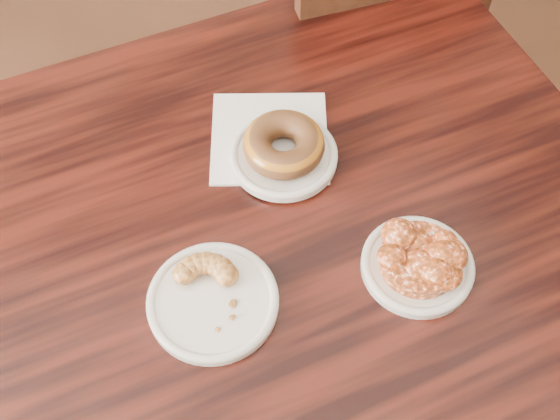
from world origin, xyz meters
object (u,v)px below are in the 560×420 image
object	(u,v)px
cafe_table	(300,362)
glazed_donut	(284,144)
chair_far	(351,53)
cruller_fragment	(212,295)
apple_fritter	(420,257)

from	to	relation	value
cafe_table	glazed_donut	bearing A→B (deg)	76.46
glazed_donut	cafe_table	bearing A→B (deg)	-97.28
chair_far	glazed_donut	size ratio (longest dim) A/B	7.68
cruller_fragment	chair_far	bearing A→B (deg)	54.59
cafe_table	apple_fritter	distance (m)	0.43
chair_far	apple_fritter	bearing A→B (deg)	74.41
cafe_table	cruller_fragment	xyz separation A→B (m)	(-0.13, -0.02, 0.40)
glazed_donut	apple_fritter	world-z (taller)	glazed_donut
chair_far	apple_fritter	distance (m)	0.77
cafe_table	cruller_fragment	world-z (taller)	cruller_fragment
cafe_table	chair_far	distance (m)	0.70
cruller_fragment	apple_fritter	bearing A→B (deg)	-6.53
chair_far	apple_fritter	xyz separation A→B (m)	(-0.19, -0.68, 0.33)
glazed_donut	apple_fritter	xyz separation A→B (m)	(0.11, -0.22, -0.01)
glazed_donut	apple_fritter	size ratio (longest dim) A/B	0.79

